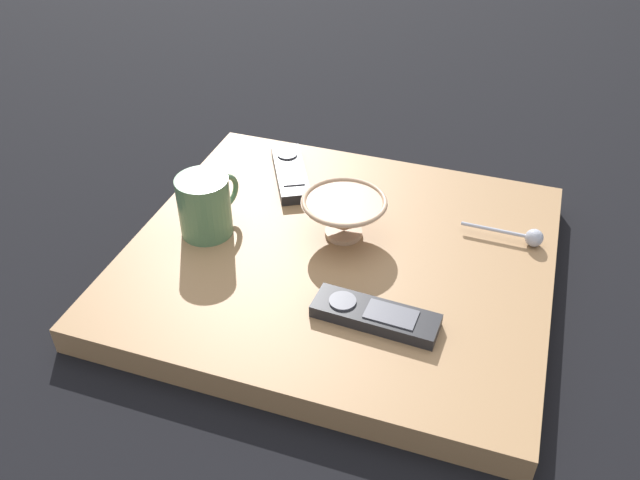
{
  "coord_description": "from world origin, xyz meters",
  "views": [
    {
      "loc": [
        -0.79,
        -0.23,
        0.7
      ],
      "look_at": [
        -0.01,
        0.03,
        0.06
      ],
      "focal_mm": 37.26,
      "sensor_mm": 36.0,
      "label": 1
    }
  ],
  "objects_px": {
    "coffee_mug": "(205,206)",
    "tv_remote_far": "(291,173)",
    "teaspoon": "(529,237)",
    "tv_remote_near": "(375,315)",
    "cereal_bowl": "(344,215)"
  },
  "relations": [
    {
      "from": "tv_remote_near",
      "to": "cereal_bowl",
      "type": "bearing_deg",
      "value": 29.52
    },
    {
      "from": "coffee_mug",
      "to": "tv_remote_far",
      "type": "relative_size",
      "value": 0.65
    },
    {
      "from": "coffee_mug",
      "to": "teaspoon",
      "type": "distance_m",
      "value": 0.52
    },
    {
      "from": "teaspoon",
      "to": "tv_remote_far",
      "type": "xyz_separation_m",
      "value": [
        0.06,
        0.43,
        -0.0
      ]
    },
    {
      "from": "tv_remote_far",
      "to": "teaspoon",
      "type": "bearing_deg",
      "value": -98.37
    },
    {
      "from": "teaspoon",
      "to": "tv_remote_near",
      "type": "relative_size",
      "value": 0.72
    },
    {
      "from": "coffee_mug",
      "to": "tv_remote_near",
      "type": "distance_m",
      "value": 0.34
    },
    {
      "from": "cereal_bowl",
      "to": "tv_remote_far",
      "type": "height_order",
      "value": "cereal_bowl"
    },
    {
      "from": "cereal_bowl",
      "to": "tv_remote_near",
      "type": "distance_m",
      "value": 0.2
    },
    {
      "from": "cereal_bowl",
      "to": "tv_remote_far",
      "type": "distance_m",
      "value": 0.2
    },
    {
      "from": "cereal_bowl",
      "to": "coffee_mug",
      "type": "relative_size",
      "value": 1.18
    },
    {
      "from": "teaspoon",
      "to": "tv_remote_far",
      "type": "distance_m",
      "value": 0.43
    },
    {
      "from": "teaspoon",
      "to": "tv_remote_near",
      "type": "xyz_separation_m",
      "value": [
        -0.25,
        0.19,
        -0.0
      ]
    },
    {
      "from": "teaspoon",
      "to": "cereal_bowl",
      "type": "bearing_deg",
      "value": 103.73
    },
    {
      "from": "cereal_bowl",
      "to": "teaspoon",
      "type": "xyz_separation_m",
      "value": [
        0.07,
        -0.29,
        -0.02
      ]
    }
  ]
}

